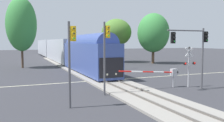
{
  "coord_description": "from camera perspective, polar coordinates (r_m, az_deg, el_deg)",
  "views": [
    {
      "loc": [
        -9.49,
        -25.21,
        4.44
      ],
      "look_at": [
        1.93,
        2.18,
        2.0
      ],
      "focal_mm": 37.93,
      "sensor_mm": 36.0,
      "label": 1
    }
  ],
  "objects": [
    {
      "name": "maple_right_background",
      "position": [
        48.75,
        9.93,
        6.71
      ],
      "size": [
        6.39,
        6.39,
        10.15
      ],
      "color": "brown",
      "rests_on": "ground"
    },
    {
      "name": "crossing_gate_near",
      "position": [
        23.34,
        13.11,
        -2.8
      ],
      "size": [
        6.4,
        0.4,
        1.92
      ],
      "color": "#B7B7BC",
      "rests_on": "ground"
    },
    {
      "name": "traffic_signal_far_side",
      "position": [
        37.57,
        0.72,
        3.75
      ],
      "size": [
        0.53,
        0.38,
        5.7
      ],
      "color": "#4C4C51",
      "rests_on": "ground"
    },
    {
      "name": "ground_plane",
      "position": [
        27.3,
        -1.98,
        -4.66
      ],
      "size": [
        220.0,
        220.0,
        0.0
      ],
      "primitive_type": "plane",
      "color": "#333338"
    },
    {
      "name": "railway_track",
      "position": [
        27.29,
        -1.98,
        -4.46
      ],
      "size": [
        4.4,
        80.0,
        0.32
      ],
      "color": "gray",
      "rests_on": "ground"
    },
    {
      "name": "commuter_train",
      "position": [
        53.94,
        -12.5,
        2.77
      ],
      "size": [
        3.04,
        64.39,
        5.16
      ],
      "color": "#384C93",
      "rests_on": "railway_track"
    },
    {
      "name": "road_centre_stripe",
      "position": [
        27.3,
        -1.98,
        -4.65
      ],
      "size": [
        44.0,
        0.2,
        0.01
      ],
      "color": "beige",
      "rests_on": "ground"
    },
    {
      "name": "crossing_signal_mast",
      "position": [
        24.13,
        18.09,
        -0.29
      ],
      "size": [
        1.36,
        0.44,
        4.0
      ],
      "color": "#B2B2B7",
      "rests_on": "ground"
    },
    {
      "name": "traffic_signal_near_right",
      "position": [
        22.86,
        19.08,
        4.04
      ],
      "size": [
        4.44,
        0.38,
        5.68
      ],
      "color": "#4C4C51",
      "rests_on": "ground"
    },
    {
      "name": "traffic_signal_median",
      "position": [
        19.36,
        -1.46,
        3.49
      ],
      "size": [
        0.53,
        0.38,
        6.04
      ],
      "color": "#4C4C51",
      "rests_on": "ground"
    },
    {
      "name": "traffic_signal_near_left",
      "position": [
        15.78,
        -9.8,
        2.49
      ],
      "size": [
        0.53,
        0.38,
        5.76
      ],
      "color": "#4C4C51",
      "rests_on": "ground"
    },
    {
      "name": "oak_far_right",
      "position": [
        50.81,
        1.09,
        6.91
      ],
      "size": [
        6.38,
        6.38,
        9.27
      ],
      "color": "#4C3828",
      "rests_on": "ground"
    },
    {
      "name": "oak_behind_train",
      "position": [
        42.68,
        -21.02,
        8.26
      ],
      "size": [
        4.99,
        4.99,
        11.83
      ],
      "color": "#4C3828",
      "rests_on": "ground"
    }
  ]
}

